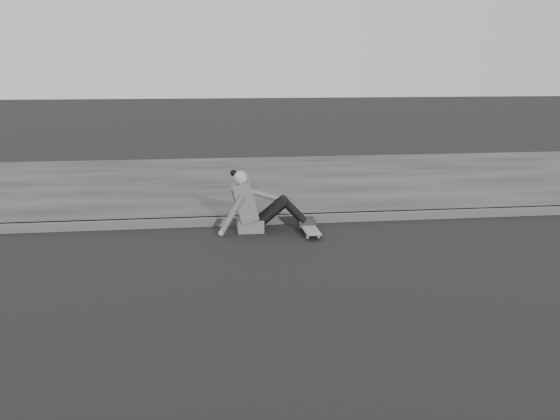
# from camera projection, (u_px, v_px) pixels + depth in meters

# --- Properties ---
(ground) EXTENTS (80.00, 80.00, 0.00)m
(ground) POSITION_uv_depth(u_px,v_px,m) (417.00, 276.00, 6.88)
(ground) COLOR black
(ground) RESTS_ON ground
(curb) EXTENTS (24.00, 0.16, 0.12)m
(curb) POSITION_uv_depth(u_px,v_px,m) (357.00, 217.00, 9.35)
(curb) COLOR #484848
(curb) RESTS_ON ground
(sidewalk) EXTENTS (24.00, 6.00, 0.12)m
(sidewalk) POSITION_uv_depth(u_px,v_px,m) (318.00, 181.00, 12.27)
(sidewalk) COLOR #343434
(sidewalk) RESTS_ON ground
(skateboard) EXTENTS (0.20, 0.78, 0.09)m
(skateboard) POSITION_uv_depth(u_px,v_px,m) (309.00, 229.00, 8.62)
(skateboard) COLOR gray
(skateboard) RESTS_ON ground
(seated_woman) EXTENTS (1.38, 0.46, 0.88)m
(seated_woman) POSITION_uv_depth(u_px,v_px,m) (255.00, 206.00, 8.70)
(seated_woman) COLOR #59595C
(seated_woman) RESTS_ON ground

